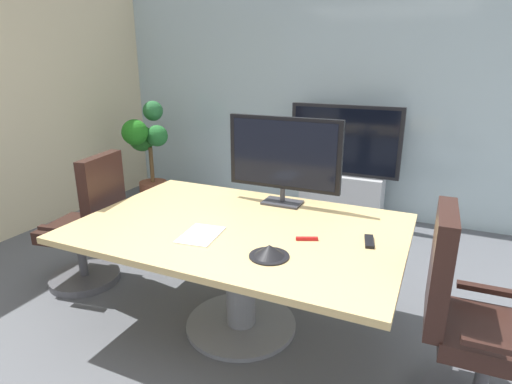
{
  "coord_description": "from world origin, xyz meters",
  "views": [
    {
      "loc": [
        1.02,
        -1.98,
        1.78
      ],
      "look_at": [
        -0.1,
        0.49,
        0.91
      ],
      "focal_mm": 29.28,
      "sensor_mm": 36.0,
      "label": 1
    }
  ],
  "objects_px": {
    "potted_plant": "(147,149)",
    "remote_control": "(369,241)",
    "wall_display_unit": "(342,183)",
    "tv_monitor": "(284,156)",
    "office_chair_left": "(89,232)",
    "office_chair_right": "(469,332)",
    "conference_phone": "(269,251)",
    "conference_table": "(240,249)"
  },
  "relations": [
    {
      "from": "office_chair_left",
      "to": "potted_plant",
      "type": "distance_m",
      "value": 1.95
    },
    {
      "from": "conference_table",
      "to": "potted_plant",
      "type": "xyz_separation_m",
      "value": [
        -2.16,
        1.78,
        0.13
      ]
    },
    {
      "from": "conference_table",
      "to": "office_chair_left",
      "type": "relative_size",
      "value": 1.88
    },
    {
      "from": "tv_monitor",
      "to": "conference_phone",
      "type": "xyz_separation_m",
      "value": [
        0.25,
        -0.84,
        -0.33
      ]
    },
    {
      "from": "wall_display_unit",
      "to": "conference_phone",
      "type": "relative_size",
      "value": 5.95
    },
    {
      "from": "tv_monitor",
      "to": "wall_display_unit",
      "type": "xyz_separation_m",
      "value": [
        0.05,
        1.75,
        -0.67
      ]
    },
    {
      "from": "office_chair_left",
      "to": "remote_control",
      "type": "xyz_separation_m",
      "value": [
        2.17,
        0.05,
        0.31
      ]
    },
    {
      "from": "office_chair_left",
      "to": "remote_control",
      "type": "distance_m",
      "value": 2.19
    },
    {
      "from": "conference_table",
      "to": "potted_plant",
      "type": "bearing_deg",
      "value": 140.47
    },
    {
      "from": "conference_table",
      "to": "wall_display_unit",
      "type": "xyz_separation_m",
      "value": [
        0.15,
        2.26,
        -0.15
      ]
    },
    {
      "from": "potted_plant",
      "to": "remote_control",
      "type": "distance_m",
      "value": 3.43
    },
    {
      "from": "office_chair_right",
      "to": "conference_phone",
      "type": "relative_size",
      "value": 4.95
    },
    {
      "from": "office_chair_right",
      "to": "potted_plant",
      "type": "xyz_separation_m",
      "value": [
        -3.52,
        1.92,
        0.26
      ]
    },
    {
      "from": "wall_display_unit",
      "to": "remote_control",
      "type": "distance_m",
      "value": 2.31
    },
    {
      "from": "office_chair_left",
      "to": "wall_display_unit",
      "type": "height_order",
      "value": "wall_display_unit"
    },
    {
      "from": "wall_display_unit",
      "to": "conference_phone",
      "type": "height_order",
      "value": "wall_display_unit"
    },
    {
      "from": "wall_display_unit",
      "to": "potted_plant",
      "type": "height_order",
      "value": "wall_display_unit"
    },
    {
      "from": "conference_table",
      "to": "office_chair_left",
      "type": "xyz_separation_m",
      "value": [
        -1.37,
        0.02,
        -0.13
      ]
    },
    {
      "from": "tv_monitor",
      "to": "office_chair_right",
      "type": "bearing_deg",
      "value": -27.18
    },
    {
      "from": "tv_monitor",
      "to": "potted_plant",
      "type": "bearing_deg",
      "value": 150.58
    },
    {
      "from": "conference_table",
      "to": "office_chair_left",
      "type": "bearing_deg",
      "value": 179.1
    },
    {
      "from": "conference_phone",
      "to": "tv_monitor",
      "type": "bearing_deg",
      "value": 106.21
    },
    {
      "from": "office_chair_right",
      "to": "tv_monitor",
      "type": "distance_m",
      "value": 1.57
    },
    {
      "from": "wall_display_unit",
      "to": "potted_plant",
      "type": "bearing_deg",
      "value": -168.34
    },
    {
      "from": "office_chair_right",
      "to": "potted_plant",
      "type": "height_order",
      "value": "potted_plant"
    },
    {
      "from": "conference_table",
      "to": "tv_monitor",
      "type": "height_order",
      "value": "tv_monitor"
    },
    {
      "from": "office_chair_left",
      "to": "potted_plant",
      "type": "relative_size",
      "value": 0.85
    },
    {
      "from": "potted_plant",
      "to": "tv_monitor",
      "type": "bearing_deg",
      "value": -29.42
    },
    {
      "from": "potted_plant",
      "to": "wall_display_unit",
      "type": "bearing_deg",
      "value": 11.66
    },
    {
      "from": "office_chair_left",
      "to": "conference_table",
      "type": "bearing_deg",
      "value": 79.62
    },
    {
      "from": "office_chair_left",
      "to": "office_chair_right",
      "type": "xyz_separation_m",
      "value": [
        2.73,
        -0.16,
        0.0
      ]
    },
    {
      "from": "office_chair_right",
      "to": "potted_plant",
      "type": "bearing_deg",
      "value": 59.75
    },
    {
      "from": "wall_display_unit",
      "to": "potted_plant",
      "type": "distance_m",
      "value": 2.37
    },
    {
      "from": "conference_table",
      "to": "wall_display_unit",
      "type": "height_order",
      "value": "wall_display_unit"
    },
    {
      "from": "tv_monitor",
      "to": "remote_control",
      "type": "xyz_separation_m",
      "value": [
        0.71,
        -0.44,
        -0.35
      ]
    },
    {
      "from": "tv_monitor",
      "to": "remote_control",
      "type": "bearing_deg",
      "value": -31.87
    },
    {
      "from": "conference_phone",
      "to": "office_chair_left",
      "type": "bearing_deg",
      "value": 168.2
    },
    {
      "from": "conference_table",
      "to": "remote_control",
      "type": "xyz_separation_m",
      "value": [
        0.81,
        0.07,
        0.18
      ]
    },
    {
      "from": "wall_display_unit",
      "to": "remote_control",
      "type": "relative_size",
      "value": 7.71
    },
    {
      "from": "office_chair_left",
      "to": "office_chair_right",
      "type": "distance_m",
      "value": 2.74
    },
    {
      "from": "office_chair_left",
      "to": "tv_monitor",
      "type": "distance_m",
      "value": 1.68
    },
    {
      "from": "office_chair_left",
      "to": "wall_display_unit",
      "type": "xyz_separation_m",
      "value": [
        1.52,
        2.24,
        -0.01
      ]
    }
  ]
}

